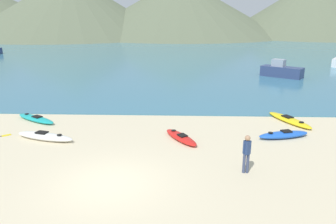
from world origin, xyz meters
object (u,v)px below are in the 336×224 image
object	(u,v)px
kayak_on_sand_1	(289,120)
kayak_on_sand_4	(36,119)
kayak_on_sand_2	(181,137)
kayak_on_sand_3	(45,136)
kayak_on_sand_0	(284,135)
moored_boat_1	(281,71)
person_near_foreground	(247,152)

from	to	relation	value
kayak_on_sand_1	kayak_on_sand_4	world-z (taller)	kayak_on_sand_4
kayak_on_sand_2	kayak_on_sand_4	distance (m)	9.02
kayak_on_sand_1	kayak_on_sand_4	size ratio (longest dim) A/B	1.12
kayak_on_sand_3	kayak_on_sand_2	bearing A→B (deg)	2.09
kayak_on_sand_3	kayak_on_sand_4	world-z (taller)	kayak_on_sand_3
kayak_on_sand_0	kayak_on_sand_1	xyz separation A→B (m)	(1.12, 2.64, -0.03)
kayak_on_sand_3	kayak_on_sand_4	xyz separation A→B (m)	(-1.77, 3.02, -0.04)
kayak_on_sand_0	moored_boat_1	world-z (taller)	moored_boat_1
kayak_on_sand_2	kayak_on_sand_3	xyz separation A→B (m)	(-6.82, -0.25, 0.04)
moored_boat_1	person_near_foreground	bearing A→B (deg)	-109.62
kayak_on_sand_0	kayak_on_sand_4	distance (m)	14.00
kayak_on_sand_4	person_near_foreground	bearing A→B (deg)	-29.40
kayak_on_sand_2	kayak_on_sand_0	bearing A→B (deg)	4.98
kayak_on_sand_1	moored_boat_1	bearing A→B (deg)	75.52
kayak_on_sand_2	moored_boat_1	bearing A→B (deg)	60.33
kayak_on_sand_0	moored_boat_1	bearing A→B (deg)	74.17
kayak_on_sand_2	moored_boat_1	world-z (taller)	moored_boat_1
person_near_foreground	moored_boat_1	world-z (taller)	moored_boat_1
kayak_on_sand_0	kayak_on_sand_3	bearing A→B (deg)	-176.66
kayak_on_sand_0	person_near_foreground	distance (m)	4.84
kayak_on_sand_3	kayak_on_sand_1	bearing A→B (deg)	14.24
kayak_on_sand_4	moored_boat_1	xyz separation A→B (m)	(18.73, 15.04, 0.53)
kayak_on_sand_0	person_near_foreground	xyz separation A→B (m)	(-2.68, -3.96, 0.73)
kayak_on_sand_3	moored_boat_1	xyz separation A→B (m)	(16.96, 18.06, 0.49)
kayak_on_sand_2	moored_boat_1	distance (m)	20.50
kayak_on_sand_2	person_near_foreground	xyz separation A→B (m)	(2.55, -3.51, 0.77)
kayak_on_sand_0	kayak_on_sand_3	world-z (taller)	kayak_on_sand_3
kayak_on_sand_3	kayak_on_sand_4	size ratio (longest dim) A/B	1.07
kayak_on_sand_1	kayak_on_sand_3	bearing A→B (deg)	-165.76
kayak_on_sand_0	moored_boat_1	size ratio (longest dim) A/B	0.69
person_near_foreground	moored_boat_1	distance (m)	22.63
kayak_on_sand_0	kayak_on_sand_2	world-z (taller)	kayak_on_sand_0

